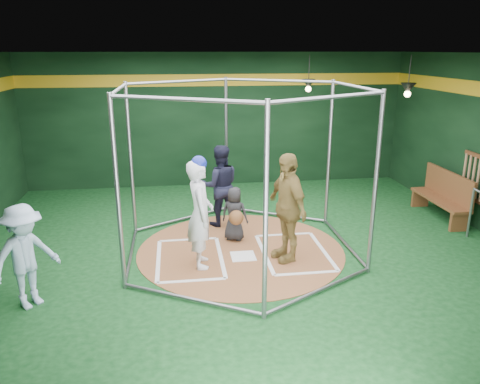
{
  "coord_description": "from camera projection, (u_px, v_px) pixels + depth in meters",
  "views": [
    {
      "loc": [
        -1.11,
        -7.88,
        3.57
      ],
      "look_at": [
        0.0,
        0.1,
        1.1
      ],
      "focal_mm": 35.0,
      "sensor_mm": 36.0,
      "label": 1
    }
  ],
  "objects": [
    {
      "name": "room_shell",
      "position": [
        241.0,
        158.0,
        8.15
      ],
      "size": [
        10.1,
        9.1,
        3.53
      ],
      "color": "#0B3313",
      "rests_on": "ground"
    },
    {
      "name": "clay_disc",
      "position": [
        241.0,
        250.0,
        8.66
      ],
      "size": [
        3.8,
        3.8,
        0.01
      ],
      "primitive_type": "cylinder",
      "color": "brown",
      "rests_on": "ground"
    },
    {
      "name": "home_plate",
      "position": [
        243.0,
        256.0,
        8.37
      ],
      "size": [
        0.43,
        0.43,
        0.01
      ],
      "primitive_type": "cube",
      "color": "white",
      "rests_on": "clay_disc"
    },
    {
      "name": "batter_box_left",
      "position": [
        190.0,
        258.0,
        8.29
      ],
      "size": [
        1.17,
        1.77,
        0.01
      ],
      "color": "white",
      "rests_on": "clay_disc"
    },
    {
      "name": "batter_box_right",
      "position": [
        294.0,
        252.0,
        8.54
      ],
      "size": [
        1.17,
        1.77,
        0.01
      ],
      "color": "white",
      "rests_on": "clay_disc"
    },
    {
      "name": "batting_cage",
      "position": [
        241.0,
        172.0,
        8.22
      ],
      "size": [
        4.05,
        4.67,
        3.0
      ],
      "color": "gray",
      "rests_on": "ground"
    },
    {
      "name": "pendant_lamp_near",
      "position": [
        308.0,
        84.0,
        11.55
      ],
      "size": [
        0.34,
        0.34,
        0.9
      ],
      "color": "black",
      "rests_on": "room_shell"
    },
    {
      "name": "pendant_lamp_far",
      "position": [
        408.0,
        88.0,
        10.28
      ],
      "size": [
        0.34,
        0.34,
        0.9
      ],
      "color": "black",
      "rests_on": "room_shell"
    },
    {
      "name": "batter_figure",
      "position": [
        200.0,
        212.0,
        7.78
      ],
      "size": [
        0.47,
        0.69,
        1.92
      ],
      "color": "white",
      "rests_on": "clay_disc"
    },
    {
      "name": "visitor_leopard",
      "position": [
        287.0,
        207.0,
        8.03
      ],
      "size": [
        0.76,
        1.2,
        1.91
      ],
      "primitive_type": "imported",
      "rotation": [
        0.0,
        0.0,
        -1.29
      ],
      "color": "tan",
      "rests_on": "clay_disc"
    },
    {
      "name": "catcher_figure",
      "position": [
        235.0,
        214.0,
        8.95
      ],
      "size": [
        0.61,
        0.65,
        1.06
      ],
      "color": "black",
      "rests_on": "clay_disc"
    },
    {
      "name": "umpire",
      "position": [
        220.0,
        186.0,
        9.67
      ],
      "size": [
        0.86,
        0.69,
        1.7
      ],
      "primitive_type": "imported",
      "rotation": [
        0.0,
        0.0,
        3.19
      ],
      "color": "black",
      "rests_on": "clay_disc"
    },
    {
      "name": "bystander_blue",
      "position": [
        25.0,
        257.0,
        6.58
      ],
      "size": [
        1.1,
        1.11,
        1.54
      ],
      "primitive_type": "imported",
      "rotation": [
        0.0,
        0.0,
        0.8
      ],
      "color": "#ADC8E5",
      "rests_on": "ground"
    },
    {
      "name": "dugout_bench",
      "position": [
        444.0,
        195.0,
        10.18
      ],
      "size": [
        0.42,
        1.79,
        1.04
      ],
      "color": "brown",
      "rests_on": "ground"
    }
  ]
}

